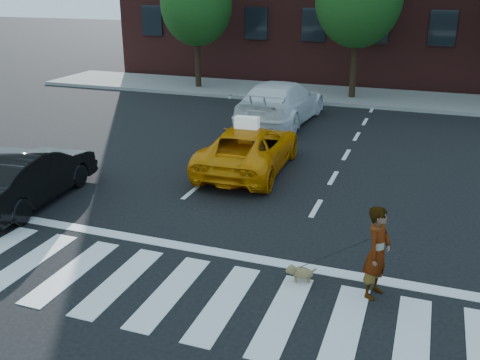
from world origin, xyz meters
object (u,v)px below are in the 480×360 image
object	(u,v)px
woman	(377,252)
dog	(300,272)
white_suv	(281,102)
black_sedan	(28,175)
taxi	(249,148)

from	to	relation	value
woman	dog	world-z (taller)	woman
white_suv	black_sedan	bearing A→B (deg)	72.06
dog	woman	bearing A→B (deg)	-14.65
black_sedan	dog	xyz separation A→B (m)	(7.02, -1.41, -0.48)
taxi	woman	xyz separation A→B (m)	(4.08, -5.38, 0.18)
woman	taxi	bearing A→B (deg)	54.61
taxi	black_sedan	bearing A→B (deg)	40.97
taxi	woman	distance (m)	6.75
white_suv	woman	xyz separation A→B (m)	(4.70, -10.87, 0.02)
woman	dog	bearing A→B (deg)	107.93
white_suv	taxi	bearing A→B (deg)	99.36
taxi	woman	world-z (taller)	woman
taxi	white_suv	size ratio (longest dim) A/B	0.83
woman	dog	size ratio (longest dim) A/B	2.98
white_suv	dog	world-z (taller)	white_suv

